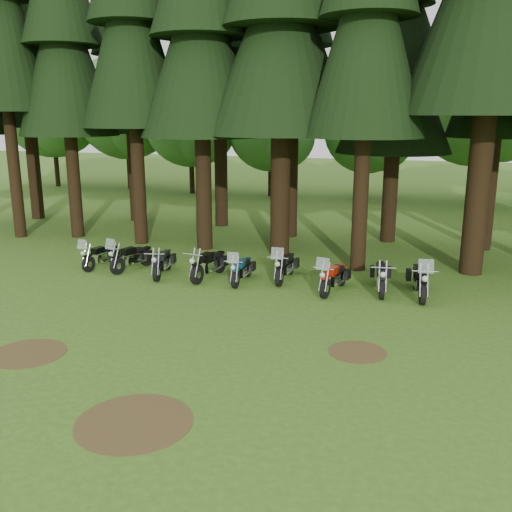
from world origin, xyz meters
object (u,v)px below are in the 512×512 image
object	(u,v)px
motorcycle_0	(101,257)
motorcycle_1	(132,258)
motorcycle_3	(209,265)
motorcycle_6	(334,278)
motorcycle_5	(285,267)
motorcycle_4	(242,270)
motorcycle_8	(420,281)
motorcycle_2	(162,263)
motorcycle_7	(381,278)

from	to	relation	value
motorcycle_0	motorcycle_1	world-z (taller)	motorcycle_1
motorcycle_3	motorcycle_6	size ratio (longest dim) A/B	1.04
motorcycle_1	motorcycle_0	bearing A→B (deg)	-162.04
motorcycle_0	motorcycle_3	distance (m)	4.35
motorcycle_5	motorcycle_6	xyz separation A→B (m)	(1.82, -0.81, -0.01)
motorcycle_0	motorcycle_4	distance (m)	5.60
motorcycle_4	motorcycle_8	bearing A→B (deg)	0.55
motorcycle_0	motorcycle_2	size ratio (longest dim) A/B	0.94
motorcycle_2	motorcycle_7	world-z (taller)	motorcycle_7
motorcycle_6	motorcycle_8	world-z (taller)	motorcycle_8
motorcycle_0	motorcycle_7	size ratio (longest dim) A/B	0.89
motorcycle_2	motorcycle_0	bearing A→B (deg)	162.05
motorcycle_1	motorcycle_7	bearing A→B (deg)	16.43
motorcycle_6	motorcycle_2	bearing A→B (deg)	-170.31
motorcycle_8	motorcycle_2	bearing A→B (deg)	173.21
motorcycle_4	motorcycle_6	world-z (taller)	motorcycle_6
motorcycle_0	motorcycle_5	distance (m)	6.94
motorcycle_4	motorcycle_1	bearing A→B (deg)	174.47
motorcycle_4	motorcycle_7	bearing A→B (deg)	2.96
motorcycle_4	motorcycle_5	size ratio (longest dim) A/B	0.92
motorcycle_1	motorcycle_3	bearing A→B (deg)	13.03
motorcycle_1	motorcycle_4	distance (m)	4.33
motorcycle_3	motorcycle_0	bearing A→B (deg)	-173.27
motorcycle_6	motorcycle_7	bearing A→B (deg)	29.60
motorcycle_1	motorcycle_5	size ratio (longest dim) A/B	0.97
motorcycle_2	motorcycle_8	distance (m)	8.75
motorcycle_5	motorcycle_7	size ratio (longest dim) A/B	0.98
motorcycle_2	motorcycle_4	bearing A→B (deg)	-11.58
motorcycle_1	motorcycle_4	size ratio (longest dim) A/B	1.06
motorcycle_1	motorcycle_5	distance (m)	5.67
motorcycle_3	motorcycle_8	distance (m)	7.03
motorcycle_7	motorcycle_8	bearing A→B (deg)	-14.51
motorcycle_4	motorcycle_5	world-z (taller)	motorcycle_5
motorcycle_2	motorcycle_6	xyz separation A→B (m)	(6.10, -0.06, 0.01)
motorcycle_0	motorcycle_8	world-z (taller)	motorcycle_8
motorcycle_2	motorcycle_4	world-z (taller)	motorcycle_4
motorcycle_2	motorcycle_3	distance (m)	1.72
motorcycle_7	motorcycle_8	world-z (taller)	motorcycle_8
motorcycle_0	motorcycle_7	xyz separation A→B (m)	(10.19, 0.20, 0.05)
motorcycle_5	motorcycle_2	bearing A→B (deg)	-170.49
motorcycle_2	motorcycle_4	xyz separation A→B (m)	(2.95, 0.05, -0.02)
motorcycle_4	motorcycle_5	bearing A→B (deg)	25.87
motorcycle_7	motorcycle_5	bearing A→B (deg)	166.90
motorcycle_0	motorcycle_6	size ratio (longest dim) A/B	0.92
motorcycle_0	motorcycle_2	xyz separation A→B (m)	(2.64, -0.25, 0.03)
motorcycle_1	motorcycle_2	bearing A→B (deg)	2.92
motorcycle_7	motorcycle_3	bearing A→B (deg)	174.88
motorcycle_0	motorcycle_3	xyz separation A→B (m)	(4.35, -0.08, 0.05)
motorcycle_6	motorcycle_5	bearing A→B (deg)	166.35
motorcycle_6	motorcycle_7	size ratio (longest dim) A/B	0.96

